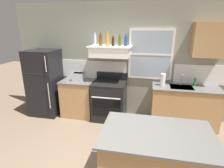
# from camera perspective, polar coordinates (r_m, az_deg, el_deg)

# --- Properties ---
(back_wall) EXTENTS (5.40, 0.11, 2.70)m
(back_wall) POSITION_cam_1_polar(r_m,az_deg,el_deg) (4.41, 3.77, 7.07)
(back_wall) COLOR gray
(back_wall) RESTS_ON ground_plane
(refrigerator) EXTENTS (0.70, 0.72, 1.63)m
(refrigerator) POSITION_cam_1_polar(r_m,az_deg,el_deg) (4.84, -20.32, 0.39)
(refrigerator) COLOR black
(refrigerator) RESTS_ON ground_plane
(counter_left_of_stove) EXTENTS (0.79, 0.63, 0.91)m
(counter_left_of_stove) POSITION_cam_1_polar(r_m,az_deg,el_deg) (4.63, -10.44, -4.24)
(counter_left_of_stove) COLOR tan
(counter_left_of_stove) RESTS_ON ground_plane
(toaster) EXTENTS (0.30, 0.20, 0.19)m
(toaster) POSITION_cam_1_polar(r_m,az_deg,el_deg) (4.44, -10.55, 2.33)
(toaster) COLOR silver
(toaster) RESTS_ON counter_left_of_stove
(stove_range) EXTENTS (0.76, 0.69, 1.09)m
(stove_range) POSITION_cam_1_polar(r_m,az_deg,el_deg) (4.37, -0.81, -5.18)
(stove_range) COLOR black
(stove_range) RESTS_ON ground_plane
(range_hood_shelf) EXTENTS (0.96, 0.52, 0.24)m
(range_hood_shelf) POSITION_cam_1_polar(r_m,az_deg,el_deg) (4.15, -0.59, 10.23)
(range_hood_shelf) COLOR white
(bottle_clear_tall) EXTENTS (0.06, 0.06, 0.30)m
(bottle_clear_tall) POSITION_cam_1_polar(r_m,az_deg,el_deg) (4.20, -5.39, 13.63)
(bottle_clear_tall) COLOR silver
(bottle_clear_tall) RESTS_ON range_hood_shelf
(bottle_amber_wine) EXTENTS (0.07, 0.07, 0.29)m
(bottle_amber_wine) POSITION_cam_1_polar(r_m,az_deg,el_deg) (4.17, -3.59, 13.56)
(bottle_amber_wine) COLOR brown
(bottle_amber_wine) RESTS_ON range_hood_shelf
(bottle_champagne_gold_foil) EXTENTS (0.08, 0.08, 0.33)m
(bottle_champagne_gold_foil) POSITION_cam_1_polar(r_m,az_deg,el_deg) (4.14, -1.48, 13.85)
(bottle_champagne_gold_foil) COLOR #B29333
(bottle_champagne_gold_foil) RESTS_ON range_hood_shelf
(bottle_brown_stout) EXTENTS (0.06, 0.06, 0.23)m
(bottle_brown_stout) POSITION_cam_1_polar(r_m,az_deg,el_deg) (4.07, 0.34, 13.16)
(bottle_brown_stout) COLOR #381E0F
(bottle_brown_stout) RESTS_ON range_hood_shelf
(bottle_olive_oil_square) EXTENTS (0.06, 0.06, 0.25)m
(bottle_olive_oil_square) POSITION_cam_1_polar(r_m,az_deg,el_deg) (4.14, 2.45, 13.37)
(bottle_olive_oil_square) COLOR #4C601E
(bottle_olive_oil_square) RESTS_ON range_hood_shelf
(bottle_blue_liqueur) EXTENTS (0.07, 0.07, 0.26)m
(bottle_blue_liqueur) POSITION_cam_1_polar(r_m,az_deg,el_deg) (4.08, 4.35, 13.31)
(bottle_blue_liqueur) COLOR #1E478C
(bottle_blue_liqueur) RESTS_ON range_hood_shelf
(counter_right_with_sink) EXTENTS (1.43, 0.63, 0.91)m
(counter_right_with_sink) POSITION_cam_1_polar(r_m,az_deg,el_deg) (4.39, 21.65, -6.48)
(counter_right_with_sink) COLOR tan
(counter_right_with_sink) RESTS_ON ground_plane
(sink_faucet) EXTENTS (0.03, 0.17, 0.28)m
(sink_faucet) POSITION_cam_1_polar(r_m,az_deg,el_deg) (4.26, 21.08, 1.84)
(sink_faucet) COLOR silver
(sink_faucet) RESTS_ON counter_right_with_sink
(paper_towel_roll) EXTENTS (0.11, 0.11, 0.27)m
(paper_towel_roll) POSITION_cam_1_polar(r_m,az_deg,el_deg) (4.13, 15.71, 1.32)
(paper_towel_roll) COLOR white
(paper_towel_roll) RESTS_ON counter_right_with_sink
(dish_soap_bottle) EXTENTS (0.06, 0.06, 0.18)m
(dish_soap_bottle) POSITION_cam_1_polar(r_m,az_deg,el_deg) (4.35, 24.58, 0.52)
(dish_soap_bottle) COLOR #268C3F
(dish_soap_bottle) RESTS_ON counter_right_with_sink
(kitchen_island) EXTENTS (1.40, 0.90, 0.91)m
(kitchen_island) POSITION_cam_1_polar(r_m,az_deg,el_deg) (2.65, 13.29, -22.97)
(kitchen_island) COLOR tan
(kitchen_island) RESTS_ON ground_plane
(upper_cabinet_right) EXTENTS (0.64, 0.32, 0.70)m
(upper_cabinet_right) POSITION_cam_1_polar(r_m,az_deg,el_deg) (4.28, 28.30, 12.12)
(upper_cabinet_right) COLOR tan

